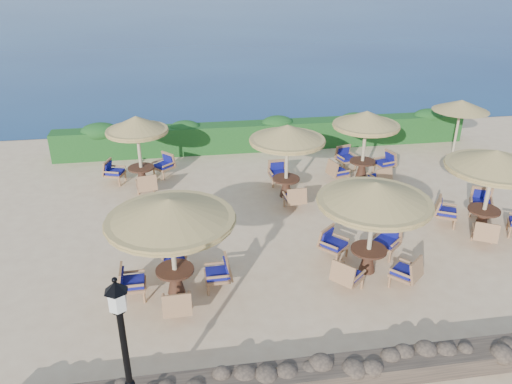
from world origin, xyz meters
The scene contains 12 objects.
ground centered at (0.00, 0.00, 0.00)m, with size 120.00×120.00×0.00m, color beige.
sea centered at (0.00, 70.00, 0.00)m, with size 160.00×160.00×0.00m, color navy.
hedge centered at (0.00, 7.20, 0.60)m, with size 18.00×0.90×1.20m, color #164418.
stone_wall centered at (0.00, -6.20, 0.22)m, with size 15.00×0.65×0.44m, color brown.
lamp_post centered at (-4.80, -6.80, 1.55)m, with size 0.44×0.44×3.31m.
extra_parasol centered at (7.80, 5.20, 2.17)m, with size 2.30×2.30×2.41m.
cafe_set_0 centered at (-4.04, -2.72, 1.90)m, with size 3.14×3.14×2.65m.
cafe_set_1 centered at (1.08, -2.56, 1.87)m, with size 2.97×2.97×2.65m.
cafe_set_2 centered at (5.40, -0.94, 1.84)m, with size 2.85×2.85×2.65m.
cafe_set_3 centered at (-5.21, 4.13, 1.75)m, with size 2.72×2.64×2.65m.
cafe_set_4 centered at (-0.13, 2.33, 1.97)m, with size 2.61×2.84×2.65m.
cafe_set_5 centered at (3.07, 3.47, 1.73)m, with size 2.89×2.89×2.65m.
Camera 1 is at (-3.65, -13.28, 7.79)m, focal length 35.00 mm.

